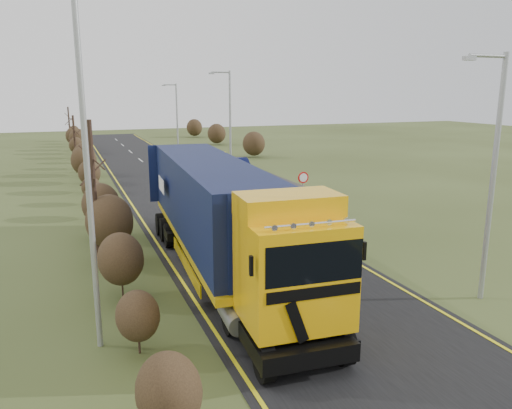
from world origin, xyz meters
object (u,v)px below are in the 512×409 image
object	(u,v)px
lorry	(219,213)
car_blue_sedan	(239,164)
car_red_hatchback	(264,190)
speed_sign	(303,184)
streetlight_near	(492,170)

from	to	relation	value
lorry	car_blue_sedan	distance (m)	26.78
lorry	car_red_hatchback	xyz separation A→B (m)	(6.94, 12.53, -1.93)
car_blue_sedan	speed_sign	xyz separation A→B (m)	(-1.81, -16.65, 1.14)
car_blue_sedan	streetlight_near	bearing A→B (deg)	94.15
car_blue_sedan	speed_sign	size ratio (longest dim) A/B	1.50
car_red_hatchback	streetlight_near	xyz separation A→B (m)	(0.90, -17.92, 3.94)
lorry	speed_sign	world-z (taller)	lorry
speed_sign	lorry	bearing A→B (deg)	-133.05
lorry	speed_sign	distance (m)	11.37
car_blue_sedan	streetlight_near	xyz separation A→B (m)	(-1.71, -30.33, 3.98)
lorry	car_blue_sedan	size ratio (longest dim) A/B	4.41
lorry	car_blue_sedan	world-z (taller)	lorry
car_red_hatchback	speed_sign	distance (m)	4.45
car_red_hatchback	car_blue_sedan	size ratio (longest dim) A/B	1.02
car_blue_sedan	speed_sign	bearing A→B (deg)	91.17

